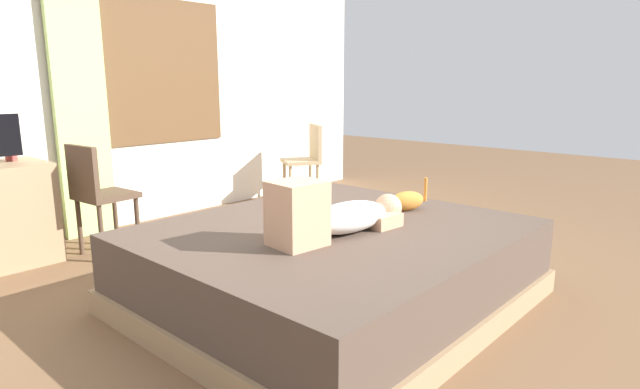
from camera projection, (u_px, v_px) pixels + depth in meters
ground_plane at (325, 298)px, 3.23m from camera, size 16.00×16.00×0.00m
back_wall_with_window at (110, 66)px, 4.62m from camera, size 6.40×0.14×2.90m
bed at (334, 265)px, 3.13m from camera, size 2.14×1.88×0.47m
person_lying at (336, 215)px, 2.89m from camera, size 0.94×0.34×0.34m
cat at (404, 201)px, 3.44m from camera, size 0.34×0.20×0.21m
cup at (11, 155)px, 3.85m from camera, size 0.08×0.08×0.09m
chair_by_desk at (97, 191)px, 3.92m from camera, size 0.41×0.41×0.86m
chair_spare at (307, 157)px, 5.73m from camera, size 0.52×0.52×0.86m
curtain_left at (78, 81)px, 4.32m from camera, size 0.44×0.06×2.64m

